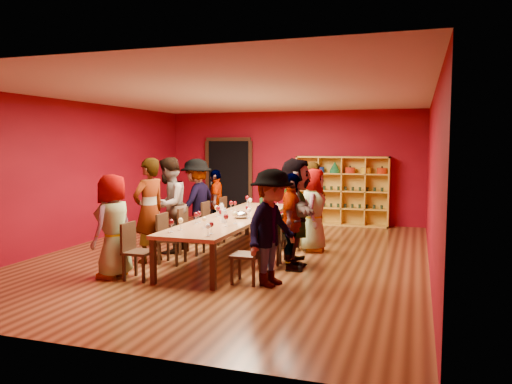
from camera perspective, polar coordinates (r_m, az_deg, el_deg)
room_shell at (r=9.32m, az=-2.55°, el=1.73°), size 7.10×9.10×3.04m
tasting_table at (r=9.41m, az=-2.53°, el=-3.15°), size 1.10×4.50×0.75m
doorway at (r=14.12m, az=-3.05°, el=1.46°), size 1.40×0.17×2.30m
shelving_unit at (r=13.21m, az=9.82°, el=0.50°), size 2.40×0.40×1.80m
chair_person_left_0 at (r=8.07m, az=-13.70°, el=-6.21°), size 0.42×0.42×0.89m
person_left_0 at (r=8.21m, az=-16.02°, el=-3.75°), size 0.49×0.83×1.64m
chair_person_left_1 at (r=8.99m, az=-10.04°, el=-4.94°), size 0.42×0.42×0.89m
person_left_1 at (r=9.10m, az=-12.11°, el=-2.05°), size 0.68×0.80×1.87m
chair_person_left_2 at (r=9.71m, az=-7.77°, el=-4.14°), size 0.42×0.42×0.89m
person_left_2 at (r=9.83m, az=-9.94°, el=-1.50°), size 0.57×0.94×1.86m
chair_person_left_3 at (r=10.68m, az=-5.24°, el=-3.24°), size 0.42×0.42×0.89m
person_left_3 at (r=10.75m, az=-6.81°, el=-1.00°), size 0.63×1.22×1.80m
chair_person_left_4 at (r=11.61m, az=-3.26°, el=-2.52°), size 0.42×0.42×0.89m
person_left_4 at (r=11.68m, az=-4.59°, el=-1.17°), size 0.65×0.97×1.52m
chair_person_right_0 at (r=7.59m, az=-0.53°, el=-6.79°), size 0.42×0.42×0.89m
person_right_0 at (r=7.42m, az=1.84°, el=-4.08°), size 0.77×1.22×1.75m
chair_person_right_1 at (r=8.51m, az=1.61°, el=-5.44°), size 0.42×0.42×0.89m
person_right_1 at (r=8.36m, az=4.10°, el=-3.43°), size 0.58×1.01×1.63m
chair_person_right_2 at (r=8.99m, az=2.52°, el=-4.87°), size 0.42×0.42×0.89m
person_right_2 at (r=8.84m, az=4.55°, el=-2.16°), size 0.96×1.81×1.87m
chair_person_right_3 at (r=10.02m, az=4.19°, el=-3.80°), size 0.42×0.42×0.89m
person_right_3 at (r=9.89m, az=6.54°, el=-2.07°), size 0.48×0.82×1.63m
chair_person_right_4 at (r=10.87m, az=5.31°, el=-3.08°), size 0.42×0.42×0.89m
person_right_4 at (r=10.77m, az=6.81°, el=-1.21°), size 0.57×0.71×1.73m
wine_glass_0 at (r=8.29m, az=-3.44°, el=-2.90°), size 0.08×0.08×0.21m
wine_glass_1 at (r=7.84m, az=-9.66°, el=-3.48°), size 0.08×0.08×0.21m
wine_glass_2 at (r=11.19m, az=-0.98°, el=-0.81°), size 0.07×0.07×0.18m
wine_glass_3 at (r=10.83m, az=1.82°, el=-0.98°), size 0.08×0.08×0.19m
wine_glass_4 at (r=9.96m, az=0.66°, el=-1.58°), size 0.08×0.08×0.19m
wine_glass_5 at (r=7.60m, az=-5.14°, el=-3.78°), size 0.08×0.08×0.19m
wine_glass_6 at (r=10.40m, az=-2.42°, el=-1.32°), size 0.07×0.07×0.18m
wine_glass_7 at (r=7.45m, az=-5.51°, el=-4.00°), size 0.07×0.07×0.19m
wine_glass_8 at (r=9.40m, az=-4.36°, el=-1.92°), size 0.08×0.08×0.21m
wine_glass_9 at (r=11.14m, az=-1.02°, el=-0.71°), size 0.09×0.09×0.22m
wine_glass_10 at (r=10.28m, az=0.93°, el=-1.38°), size 0.07×0.07×0.18m
wine_glass_11 at (r=8.76m, az=-6.54°, el=-2.54°), size 0.08×0.08×0.20m
wine_glass_12 at (r=9.13m, az=-0.80°, el=-2.15°), size 0.08×0.08×0.20m
wine_glass_13 at (r=8.01m, az=-8.62°, el=-3.31°), size 0.08×0.08×0.20m
wine_glass_14 at (r=8.55m, az=-2.41°, el=-2.60°), size 0.09×0.09×0.22m
wine_glass_15 at (r=8.62m, az=-6.88°, el=-2.65°), size 0.08×0.08×0.20m
wine_glass_16 at (r=10.98m, az=2.48°, el=-0.84°), size 0.08×0.08×0.21m
wine_glass_17 at (r=8.97m, az=-4.04°, el=-2.36°), size 0.08×0.08×0.19m
wine_glass_18 at (r=10.72m, az=-0.68°, el=-1.00°), size 0.08×0.08×0.21m
wine_glass_19 at (r=9.51m, az=-4.52°, el=-1.87°), size 0.08×0.08×0.20m
wine_glass_20 at (r=9.26m, az=-0.82°, el=-2.04°), size 0.08×0.08×0.20m
wine_glass_21 at (r=10.27m, az=-2.87°, el=-1.31°), size 0.08×0.08×0.20m
wine_glass_22 at (r=9.62m, az=-0.99°, el=-1.84°), size 0.07×0.07×0.19m
wine_glass_23 at (r=8.20m, az=-5.92°, el=-3.16°), size 0.07×0.07×0.18m
spittoon_bowl at (r=9.19m, az=-1.77°, el=-2.63°), size 0.27×0.27×0.15m
carafe_a at (r=9.52m, az=-3.96°, el=-2.07°), size 0.11×0.11×0.25m
carafe_b at (r=8.70m, az=-3.65°, el=-2.75°), size 0.13×0.13×0.26m
wine_bottle at (r=10.71m, az=0.61°, el=-1.20°), size 0.10×0.10×0.30m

